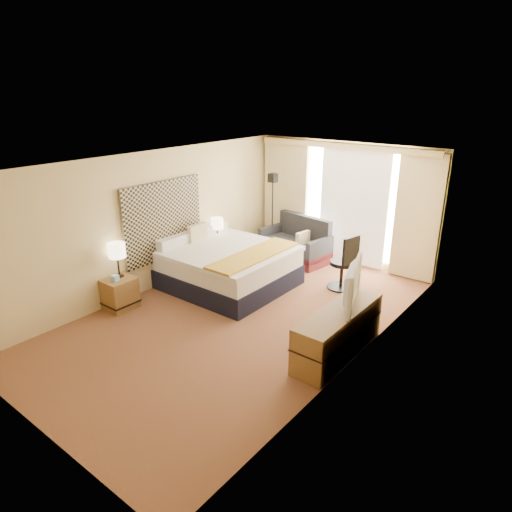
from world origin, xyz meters
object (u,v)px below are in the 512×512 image
Objects in this scene: desk_chair at (344,265)px; nightstand_right at (217,255)px; lamp_left at (117,251)px; bed at (227,266)px; television at (347,283)px; floor_lamp at (273,197)px; lamp_right at (217,224)px; nightstand_left at (120,294)px; media_dresser at (338,332)px; loveseat at (296,246)px.

nightstand_right is at bearing -153.19° from desk_chair.
nightstand_right is at bearing 88.59° from lamp_left.
bed is 2.25m from desk_chair.
desk_chair is 4.15m from lamp_left.
television is at bearing -18.13° from nightstand_right.
television is (3.28, -2.68, -0.29)m from floor_lamp.
nightstand_left is at bearing -91.01° from lamp_right.
media_dresser is 3.01m from bed.
floor_lamp is 1.71× the size of desk_chair.
bed reaches higher than nightstand_right.
television reaches higher than media_dresser.
lamp_left is 2.41m from lamp_right.
desk_chair is 1.00× the size of television.
television is at bearing -48.77° from desk_chair.
loveseat is (1.08, 1.44, 0.04)m from nightstand_right.
desk_chair is 1.75× the size of lamp_left.
nightstand_left is 2.57m from lamp_right.
nightstand_right is 0.31× the size of media_dresser.
bed is at bearing 163.62° from media_dresser.
nightstand_right is at bearing 52.28° from television.
television is (-0.05, 0.26, 0.66)m from media_dresser.
media_dresser is (3.70, -1.45, 0.07)m from nightstand_right.
desk_chair is (2.69, 0.64, 0.21)m from nightstand_right.
floor_lamp reaches higher than desk_chair.
television is at bearing 19.68° from nightstand_left.
television reaches higher than desk_chair.
media_dresser is at bearing 14.58° from lamp_left.
bed is at bearing -89.26° from loveseat.
loveseat is at bearing 73.64° from lamp_left.
desk_chair reaches higher than loveseat.
lamp_left reaches higher than media_dresser.
lamp_left reaches higher than loveseat.
nightstand_left is at bearing -97.07° from loveseat.
bed is 2.32m from floor_lamp.
bed reaches higher than loveseat.
lamp_left is (-0.87, -1.83, 0.63)m from bed.
lamp_right reaches higher than media_dresser.
media_dresser is 3.90m from loveseat.
media_dresser is 2.32m from desk_chair.
desk_chair reaches higher than nightstand_right.
floor_lamp is at bearing 76.17° from nightstand_right.
media_dresser is 4.54m from floor_lamp.
media_dresser reaches higher than nightstand_right.
lamp_right is at bearing 52.44° from television.
television is at bearing -37.45° from loveseat.
lamp_left is (-0.06, 0.07, 0.75)m from nightstand_left.
media_dresser is 1.66× the size of desk_chair.
bed is 1.12m from lamp_right.
nightstand_right is 2.77m from desk_chair.
bed is 2.06m from loveseat.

